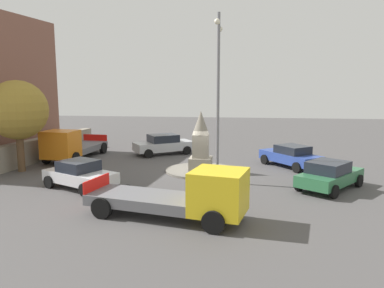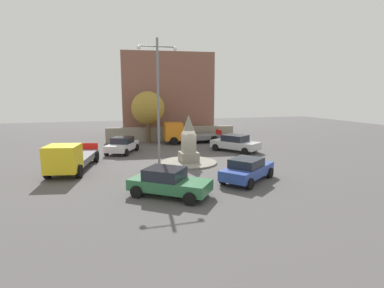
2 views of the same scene
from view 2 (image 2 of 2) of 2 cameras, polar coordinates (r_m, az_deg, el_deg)
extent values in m
plane|color=#4F4C4C|center=(22.86, -0.63, -3.67)|extent=(80.00, 80.00, 0.00)
cylinder|color=gray|center=(22.84, -0.63, -3.51)|extent=(4.24, 4.24, 0.13)
cube|color=gray|center=(22.75, -0.64, -2.44)|extent=(1.33, 1.33, 0.74)
cube|color=gray|center=(22.56, -0.64, 0.22)|extent=(0.92, 0.92, 1.40)
cone|color=gray|center=(22.38, -0.65, 3.76)|extent=(1.02, 1.02, 1.40)
cylinder|color=slate|center=(20.59, -6.39, 7.20)|extent=(0.16, 0.16, 8.80)
cylinder|color=slate|center=(20.92, -4.89, 17.82)|extent=(1.20, 0.08, 0.08)
cylinder|color=slate|center=(20.71, -8.31, 17.85)|extent=(1.20, 0.08, 0.08)
sphere|color=#F2EACC|center=(21.04, -3.21, 17.51)|extent=(0.28, 0.28, 0.28)
sphere|color=#F2EACC|center=(20.61, -10.04, 17.56)|extent=(0.28, 0.28, 0.28)
cube|color=silver|center=(27.45, -13.04, -0.43)|extent=(3.25, 4.19, 0.56)
cube|color=#1E232D|center=(27.46, -13.00, 0.74)|extent=(2.17, 2.19, 0.53)
cylinder|color=black|center=(25.95, -12.33, -1.59)|extent=(0.48, 0.67, 0.64)
cylinder|color=black|center=(26.65, -15.85, -1.45)|extent=(0.48, 0.67, 0.64)
cylinder|color=black|center=(28.41, -10.37, -0.59)|extent=(0.48, 0.67, 0.64)
cylinder|color=black|center=(29.04, -13.64, -0.49)|extent=(0.48, 0.67, 0.64)
cube|color=#2D6B42|center=(15.56, -4.20, -7.66)|extent=(4.32, 3.90, 0.56)
cube|color=#1E232D|center=(15.53, -5.17, -5.56)|extent=(2.47, 2.42, 0.56)
cylinder|color=black|center=(15.91, 1.91, -8.32)|extent=(0.64, 0.57, 0.64)
cylinder|color=black|center=(14.34, -0.42, -10.32)|extent=(0.64, 0.57, 0.64)
cylinder|color=black|center=(17.02, -7.33, -7.21)|extent=(0.64, 0.57, 0.64)
cylinder|color=black|center=(15.56, -10.43, -8.89)|extent=(0.64, 0.57, 0.64)
cube|color=#2D479E|center=(18.46, 10.45, -5.03)|extent=(4.30, 3.85, 0.59)
cube|color=#1E232D|center=(18.16, 10.25, -3.49)|extent=(2.42, 2.37, 0.50)
cylinder|color=black|center=(20.14, 10.03, -4.67)|extent=(0.64, 0.56, 0.64)
cylinder|color=black|center=(19.49, 14.53, -5.30)|extent=(0.64, 0.56, 0.64)
cylinder|color=black|center=(17.67, 5.90, -6.56)|extent=(0.64, 0.56, 0.64)
cylinder|color=black|center=(16.93, 10.90, -7.40)|extent=(0.64, 0.56, 0.64)
cube|color=#B7BABF|center=(27.77, 8.15, -0.09)|extent=(3.95, 4.65, 0.64)
cube|color=#1E232D|center=(27.69, 8.14, 1.13)|extent=(2.53, 2.64, 0.56)
cylinder|color=black|center=(27.90, 4.48, -0.64)|extent=(0.54, 0.65, 0.64)
cylinder|color=black|center=(29.38, 6.50, -0.17)|extent=(0.54, 0.65, 0.64)
cylinder|color=black|center=(26.29, 9.97, -1.38)|extent=(0.54, 0.65, 0.64)
cylinder|color=black|center=(27.86, 11.81, -0.83)|extent=(0.54, 0.65, 0.64)
cube|color=orange|center=(31.87, -3.60, 2.43)|extent=(1.98, 2.18, 1.80)
cube|color=slate|center=(32.59, 1.63, 1.37)|extent=(4.29, 2.33, 0.42)
cube|color=red|center=(33.10, 5.07, 2.27)|extent=(0.19, 1.99, 0.50)
cylinder|color=black|center=(30.97, -3.42, 0.55)|extent=(0.86, 0.33, 0.84)
cylinder|color=black|center=(32.99, -4.03, 1.09)|extent=(0.86, 0.33, 0.84)
cylinder|color=black|center=(31.97, 4.25, 0.82)|extent=(0.86, 0.33, 0.84)
cylinder|color=black|center=(33.93, 3.21, 1.33)|extent=(0.86, 0.33, 0.84)
cube|color=yellow|center=(20.30, -23.19, -2.52)|extent=(2.28, 2.29, 1.64)
cube|color=slate|center=(23.36, -20.67, -2.41)|extent=(2.79, 4.67, 0.42)
cube|color=red|center=(25.32, -19.40, -0.40)|extent=(1.81, 0.45, 0.50)
cylinder|color=black|center=(20.11, -20.52, -4.85)|extent=(0.45, 0.88, 0.84)
cylinder|color=black|center=(20.72, -25.63, -4.78)|extent=(0.45, 0.88, 0.84)
cylinder|color=black|center=(24.40, -17.65, -2.27)|extent=(0.45, 0.88, 0.84)
cylinder|color=black|center=(24.90, -21.94, -2.28)|extent=(0.45, 0.88, 0.84)
cube|color=gray|center=(34.01, -3.95, 1.95)|extent=(14.27, 2.28, 1.56)
cube|color=brown|center=(39.20, -4.94, 9.09)|extent=(11.50, 9.15, 9.99)
cylinder|color=brown|center=(32.77, -8.22, 2.42)|extent=(0.43, 0.43, 2.49)
sphere|color=olive|center=(32.57, -8.32, 6.75)|extent=(3.52, 3.52, 3.52)
camera|label=1|loc=(24.68, -56.76, 5.06)|focal=34.87mm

